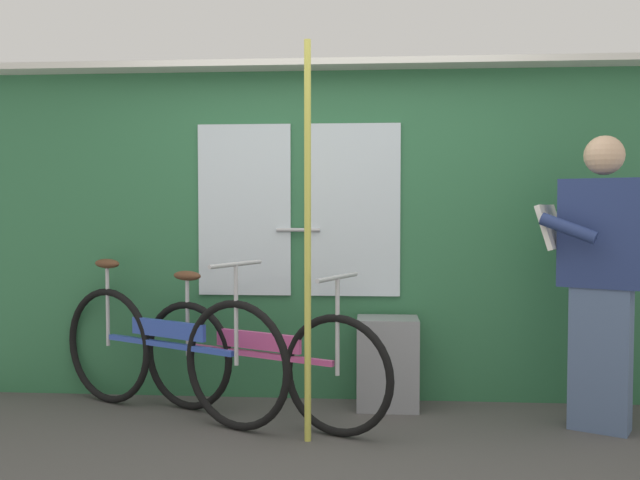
% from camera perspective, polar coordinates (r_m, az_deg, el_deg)
% --- Properties ---
extents(ground_plane, '(6.00, 4.01, 0.04)m').
position_cam_1_polar(ground_plane, '(3.57, -0.40, -18.01)').
color(ground_plane, '#474442').
extents(train_door_wall, '(5.00, 0.28, 2.15)m').
position_cam_1_polar(train_door_wall, '(4.54, 0.72, 1.20)').
color(train_door_wall, '#2D6B42').
rests_on(train_door_wall, ground_plane).
extents(bicycle_near_door, '(1.56, 0.81, 0.88)m').
position_cam_1_polar(bicycle_near_door, '(4.13, -5.17, -9.69)').
color(bicycle_near_door, black).
rests_on(bicycle_near_door, ground_plane).
extents(bicycle_leaning_behind, '(1.58, 0.88, 0.94)m').
position_cam_1_polar(bicycle_leaning_behind, '(4.33, -12.30, -8.77)').
color(bicycle_leaning_behind, black).
rests_on(bicycle_leaning_behind, ground_plane).
extents(passenger_reading_newspaper, '(0.62, 0.56, 1.64)m').
position_cam_1_polar(passenger_reading_newspaper, '(4.19, 21.77, -2.71)').
color(passenger_reading_newspaper, slate).
rests_on(passenger_reading_newspaper, ground_plane).
extents(trash_bin_by_wall, '(0.38, 0.28, 0.56)m').
position_cam_1_polar(trash_bin_by_wall, '(4.42, 5.50, -9.89)').
color(trash_bin_by_wall, gray).
rests_on(trash_bin_by_wall, ground_plane).
extents(handrail_pole, '(0.04, 0.04, 2.11)m').
position_cam_1_polar(handrail_pole, '(3.69, -1.01, -0.22)').
color(handrail_pole, '#C6C14C').
rests_on(handrail_pole, ground_plane).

